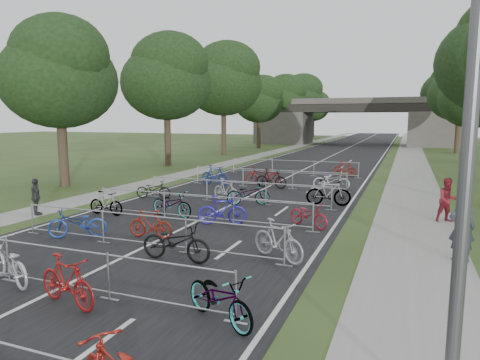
# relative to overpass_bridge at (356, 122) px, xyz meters

# --- Properties ---
(road) EXTENTS (11.00, 140.00, 0.01)m
(road) POSITION_rel_overpass_bridge_xyz_m (0.00, -15.00, -3.53)
(road) COLOR black
(road) RESTS_ON ground
(sidewalk_right) EXTENTS (3.00, 140.00, 0.01)m
(sidewalk_right) POSITION_rel_overpass_bridge_xyz_m (8.00, -15.00, -3.53)
(sidewalk_right) COLOR gray
(sidewalk_right) RESTS_ON ground
(sidewalk_left) EXTENTS (2.00, 140.00, 0.01)m
(sidewalk_left) POSITION_rel_overpass_bridge_xyz_m (-7.50, -15.00, -3.53)
(sidewalk_left) COLOR gray
(sidewalk_left) RESTS_ON ground
(lane_markings) EXTENTS (0.12, 140.00, 0.00)m
(lane_markings) POSITION_rel_overpass_bridge_xyz_m (0.00, -15.00, -3.53)
(lane_markings) COLOR silver
(lane_markings) RESTS_ON ground
(overpass_bridge) EXTENTS (31.00, 8.00, 7.05)m
(overpass_bridge) POSITION_rel_overpass_bridge_xyz_m (0.00, 0.00, 0.00)
(overpass_bridge) COLOR #4A4742
(overpass_bridge) RESTS_ON ground
(lamppost) EXTENTS (0.61, 0.65, 8.21)m
(lamppost) POSITION_rel_overpass_bridge_xyz_m (8.33, -63.00, 0.75)
(lamppost) COLOR #4C4C51
(lamppost) RESTS_ON ground
(tree_left_0) EXTENTS (6.72, 6.72, 10.25)m
(tree_left_0) POSITION_rel_overpass_bridge_xyz_m (-11.39, -49.07, 2.96)
(tree_left_0) COLOR #33261C
(tree_left_0) RESTS_ON ground
(tree_left_1) EXTENTS (7.56, 7.56, 11.53)m
(tree_left_1) POSITION_rel_overpass_bridge_xyz_m (-11.39, -37.07, 3.77)
(tree_left_1) COLOR #33261C
(tree_left_1) RESTS_ON ground
(tree_left_2) EXTENTS (8.40, 8.40, 12.81)m
(tree_left_2) POSITION_rel_overpass_bridge_xyz_m (-11.39, -25.07, 4.58)
(tree_left_2) COLOR #33261C
(tree_left_2) RESTS_ON ground
(tree_right_2) EXTENTS (6.16, 6.16, 9.39)m
(tree_right_2) POSITION_rel_overpass_bridge_xyz_m (13.11, -25.07, 2.41)
(tree_right_2) COLOR #33261C
(tree_right_2) RESTS_ON ground
(tree_left_3) EXTENTS (6.72, 6.72, 10.25)m
(tree_left_3) POSITION_rel_overpass_bridge_xyz_m (-11.39, -13.07, 2.96)
(tree_left_3) COLOR #33261C
(tree_left_3) RESTS_ON ground
(tree_right_3) EXTENTS (7.17, 7.17, 10.93)m
(tree_right_3) POSITION_rel_overpass_bridge_xyz_m (13.11, -13.07, 3.39)
(tree_right_3) COLOR #33261C
(tree_right_3) RESTS_ON ground
(tree_left_4) EXTENTS (7.56, 7.56, 11.53)m
(tree_left_4) POSITION_rel_overpass_bridge_xyz_m (-11.39, -1.07, 3.77)
(tree_left_4) COLOR #33261C
(tree_left_4) RESTS_ON ground
(tree_right_4) EXTENTS (8.18, 8.18, 12.47)m
(tree_right_4) POSITION_rel_overpass_bridge_xyz_m (13.11, -1.07, 4.37)
(tree_right_4) COLOR #33261C
(tree_right_4) RESTS_ON ground
(tree_left_5) EXTENTS (8.40, 8.40, 12.81)m
(tree_left_5) POSITION_rel_overpass_bridge_xyz_m (-11.39, 10.93, 4.58)
(tree_left_5) COLOR #33261C
(tree_left_5) RESTS_ON ground
(tree_right_5) EXTENTS (6.16, 6.16, 9.39)m
(tree_right_5) POSITION_rel_overpass_bridge_xyz_m (13.11, 10.93, 2.41)
(tree_right_5) COLOR #33261C
(tree_right_5) RESTS_ON ground
(tree_left_6) EXTENTS (6.72, 6.72, 10.25)m
(tree_left_6) POSITION_rel_overpass_bridge_xyz_m (-11.39, 22.93, 2.96)
(tree_left_6) COLOR #33261C
(tree_left_6) RESTS_ON ground
(tree_right_6) EXTENTS (7.17, 7.17, 10.93)m
(tree_right_6) POSITION_rel_overpass_bridge_xyz_m (13.11, 22.93, 3.39)
(tree_right_6) COLOR #33261C
(tree_right_6) RESTS_ON ground
(barrier_row_1) EXTENTS (9.70, 0.08, 1.10)m
(barrier_row_1) POSITION_rel_overpass_bridge_xyz_m (0.00, -61.40, -2.99)
(barrier_row_1) COLOR #9B9DA2
(barrier_row_1) RESTS_ON ground
(barrier_row_2) EXTENTS (9.70, 0.08, 1.10)m
(barrier_row_2) POSITION_rel_overpass_bridge_xyz_m (0.00, -57.80, -2.99)
(barrier_row_2) COLOR #9B9DA2
(barrier_row_2) RESTS_ON ground
(barrier_row_3) EXTENTS (9.70, 0.08, 1.10)m
(barrier_row_3) POSITION_rel_overpass_bridge_xyz_m (0.00, -54.00, -2.99)
(barrier_row_3) COLOR #9B9DA2
(barrier_row_3) RESTS_ON ground
(barrier_row_4) EXTENTS (9.70, 0.08, 1.10)m
(barrier_row_4) POSITION_rel_overpass_bridge_xyz_m (0.00, -50.00, -2.99)
(barrier_row_4) COLOR #9B9DA2
(barrier_row_4) RESTS_ON ground
(barrier_row_5) EXTENTS (9.70, 0.08, 1.10)m
(barrier_row_5) POSITION_rel_overpass_bridge_xyz_m (0.00, -45.00, -2.99)
(barrier_row_5) COLOR #9B9DA2
(barrier_row_5) RESTS_ON ground
(barrier_row_6) EXTENTS (9.70, 0.08, 1.10)m
(barrier_row_6) POSITION_rel_overpass_bridge_xyz_m (0.00, -39.00, -2.99)
(barrier_row_6) COLOR #9B9DA2
(barrier_row_6) RESTS_ON ground
(bike_5) EXTENTS (2.18, 1.39, 1.08)m
(bike_5) POSITION_rel_overpass_bridge_xyz_m (-1.37, -61.52, -2.99)
(bike_5) COLOR #B5B7BD
(bike_5) RESTS_ON ground
(bike_6) EXTENTS (1.95, 0.96, 1.13)m
(bike_6) POSITION_rel_overpass_bridge_xyz_m (0.91, -62.00, -2.97)
(bike_6) COLOR maroon
(bike_6) RESTS_ON ground
(bike_7) EXTENTS (2.09, 1.56, 1.05)m
(bike_7) POSITION_rel_overpass_bridge_xyz_m (4.30, -61.49, -3.01)
(bike_7) COLOR #9B9DA2
(bike_7) RESTS_ON ground
(bike_8) EXTENTS (2.04, 1.57, 1.03)m
(bike_8) POSITION_rel_overpass_bridge_xyz_m (-2.72, -57.65, -3.02)
(bike_8) COLOR #1B3B95
(bike_8) RESTS_ON ground
(bike_9) EXTENTS (1.66, 0.57, 0.98)m
(bike_9) POSITION_rel_overpass_bridge_xyz_m (-0.38, -56.78, -3.04)
(bike_9) COLOR maroon
(bike_9) RESTS_ON ground
(bike_10) EXTENTS (2.15, 0.78, 1.12)m
(bike_10) POSITION_rel_overpass_bridge_xyz_m (1.62, -58.54, -2.97)
(bike_10) COLOR black
(bike_10) RESTS_ON ground
(bike_11) EXTENTS (1.97, 1.42, 1.17)m
(bike_11) POSITION_rel_overpass_bridge_xyz_m (4.30, -57.40, -2.95)
(bike_11) COLOR #97979E
(bike_11) RESTS_ON ground
(bike_12) EXTENTS (1.70, 0.52, 1.01)m
(bike_12) POSITION_rel_overpass_bridge_xyz_m (-4.09, -54.46, -3.03)
(bike_12) COLOR #9B9DA2
(bike_12) RESTS_ON ground
(bike_13) EXTENTS (2.15, 1.10, 1.08)m
(bike_13) POSITION_rel_overpass_bridge_xyz_m (-1.35, -53.70, -2.99)
(bike_13) COLOR #9B9DA2
(bike_13) RESTS_ON ground
(bike_14) EXTENTS (1.94, 1.20, 1.13)m
(bike_14) POSITION_rel_overpass_bridge_xyz_m (1.13, -54.17, -2.97)
(bike_14) COLOR #241C9D
(bike_14) RESTS_ON ground
(bike_15) EXTENTS (1.88, 1.40, 0.94)m
(bike_15) POSITION_rel_overpass_bridge_xyz_m (4.30, -53.32, -3.06)
(bike_15) COLOR maroon
(bike_15) RESTS_ON ground
(bike_16) EXTENTS (1.89, 1.04, 0.94)m
(bike_16) POSITION_rel_overpass_bridge_xyz_m (-4.30, -50.51, -3.06)
(bike_16) COLOR black
(bike_16) RESTS_ON ground
(bike_17) EXTENTS (1.90, 1.32, 1.12)m
(bike_17) POSITION_rel_overpass_bridge_xyz_m (-0.55, -49.88, -2.97)
(bike_17) COLOR #96959C
(bike_17) RESTS_ON ground
(bike_18) EXTENTS (2.12, 1.53, 1.06)m
(bike_18) POSITION_rel_overpass_bridge_xyz_m (0.75, -50.27, -3.00)
(bike_18) COLOR #9B9DA2
(bike_18) RESTS_ON ground
(bike_19) EXTENTS (2.12, 0.89, 1.24)m
(bike_19) POSITION_rel_overpass_bridge_xyz_m (4.30, -49.06, -2.92)
(bike_19) COLOR #9B9DA2
(bike_19) RESTS_ON ground
(bike_20) EXTENTS (2.13, 1.07, 1.23)m
(bike_20) POSITION_rel_overpass_bridge_xyz_m (-3.20, -45.45, -2.92)
(bike_20) COLOR navy
(bike_20) RESTS_ON ground
(bike_21) EXTENTS (2.24, 1.10, 1.13)m
(bike_21) POSITION_rel_overpass_bridge_xyz_m (-0.65, -43.96, -2.97)
(bike_21) COLOR maroon
(bike_21) RESTS_ON ground
(bike_22) EXTENTS (1.92, 0.66, 1.14)m
(bike_22) POSITION_rel_overpass_bridge_xyz_m (0.32, -45.21, -2.97)
(bike_22) COLOR black
(bike_22) RESTS_ON ground
(bike_23) EXTENTS (2.11, 0.92, 1.08)m
(bike_23) POSITION_rel_overpass_bridge_xyz_m (3.68, -44.53, -2.99)
(bike_23) COLOR #B6B7BF
(bike_23) RESTS_ON ground
(bike_27) EXTENTS (1.81, 1.03, 1.05)m
(bike_27) POSITION_rel_overpass_bridge_xyz_m (3.60, -38.31, -3.01)
(bike_27) COLOR maroon
(bike_27) RESTS_ON ground
(pedestrian_a) EXTENTS (0.74, 0.53, 1.91)m
(pedestrian_a) POSITION_rel_overpass_bridge_xyz_m (9.17, -55.54, -2.58)
(pedestrian_a) COLOR #2C3043
(pedestrian_a) RESTS_ON ground
(pedestrian_b) EXTENTS (1.04, 0.94, 1.74)m
(pedestrian_b) POSITION_rel_overpass_bridge_xyz_m (9.20, -50.55, -2.66)
(pedestrian_b) COLOR maroon
(pedestrian_b) RESTS_ON ground
(pedestrian_c) EXTENTS (0.99, 0.76, 1.56)m
(pedestrian_c) POSITION_rel_overpass_bridge_xyz_m (-6.80, -55.55, -2.75)
(pedestrian_c) COLOR #2B2A2D
(pedestrian_c) RESTS_ON ground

